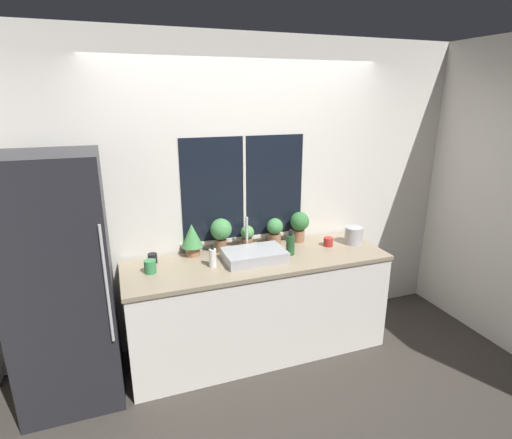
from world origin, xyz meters
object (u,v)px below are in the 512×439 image
(soap_bottle, at_px, (213,257))
(bottle_tall, at_px, (290,244))
(mug_black, at_px, (153,258))
(mug_red, at_px, (328,242))
(kettle, at_px, (354,235))
(potted_plant_far_right, at_px, (300,224))
(potted_plant_far_left, at_px, (192,238))
(refrigerator, at_px, (61,284))
(potted_plant_left, at_px, (221,231))
(mug_green, at_px, (150,267))
(sink, at_px, (254,255))
(potted_plant_center, at_px, (247,236))
(potted_plant_right, at_px, (275,230))

(soap_bottle, height_order, bottle_tall, bottle_tall)
(bottle_tall, relative_size, mug_black, 2.80)
(mug_red, xyz_separation_m, kettle, (0.25, -0.03, 0.05))
(potted_plant_far_right, bearing_deg, soap_bottle, -162.27)
(potted_plant_far_left, bearing_deg, refrigerator, -162.72)
(potted_plant_left, distance_m, mug_green, 0.69)
(bottle_tall, relative_size, mug_green, 2.16)
(potted_plant_far_right, height_order, mug_green, potted_plant_far_right)
(potted_plant_far_right, xyz_separation_m, mug_red, (0.20, -0.20, -0.14))
(soap_bottle, height_order, mug_red, soap_bottle)
(potted_plant_far_left, xyz_separation_m, potted_plant_far_right, (1.01, 0.00, 0.01))
(sink, distance_m, soap_bottle, 0.36)
(potted_plant_center, xyz_separation_m, bottle_tall, (0.30, -0.26, -0.02))
(potted_plant_right, bearing_deg, potted_plant_left, 180.00)
(potted_plant_right, height_order, kettle, potted_plant_right)
(potted_plant_right, distance_m, potted_plant_far_right, 0.25)
(potted_plant_center, height_order, soap_bottle, potted_plant_center)
(mug_green, bearing_deg, potted_plant_left, 20.38)
(mug_green, xyz_separation_m, kettle, (1.84, 0.01, 0.03))
(potted_plant_center, distance_m, potted_plant_far_right, 0.52)
(sink, xyz_separation_m, mug_green, (-0.84, 0.04, 0.01))
(potted_plant_far_left, relative_size, potted_plant_center, 1.33)
(refrigerator, relative_size, sink, 3.67)
(potted_plant_left, height_order, potted_plant_center, potted_plant_left)
(sink, bearing_deg, soap_bottle, -178.08)
(potted_plant_right, bearing_deg, sink, -137.21)
(refrigerator, distance_m, potted_plant_left, 1.30)
(mug_black, bearing_deg, potted_plant_right, 2.30)
(mug_green, height_order, mug_red, mug_green)
(refrigerator, bearing_deg, bottle_tall, 1.55)
(mug_green, distance_m, mug_black, 0.20)
(potted_plant_right, distance_m, kettle, 0.74)
(sink, bearing_deg, potted_plant_center, 82.94)
(refrigerator, height_order, kettle, refrigerator)
(potted_plant_center, xyz_separation_m, mug_red, (0.72, -0.20, -0.08))
(potted_plant_left, bearing_deg, potted_plant_right, 0.00)
(potted_plant_center, height_order, kettle, potted_plant_center)
(potted_plant_right, distance_m, mug_green, 1.17)
(potted_plant_center, distance_m, mug_red, 0.75)
(refrigerator, bearing_deg, potted_plant_left, 13.91)
(sink, distance_m, mug_red, 0.75)
(sink, distance_m, potted_plant_far_left, 0.55)
(refrigerator, height_order, mug_black, refrigerator)
(soap_bottle, bearing_deg, potted_plant_left, 62.61)
(potted_plant_left, distance_m, soap_bottle, 0.34)
(soap_bottle, bearing_deg, mug_red, 4.83)
(potted_plant_far_right, distance_m, kettle, 0.51)
(sink, distance_m, mug_black, 0.84)
(potted_plant_far_left, distance_m, potted_plant_left, 0.26)
(potted_plant_left, distance_m, bottle_tall, 0.61)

